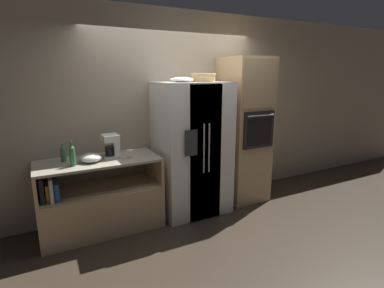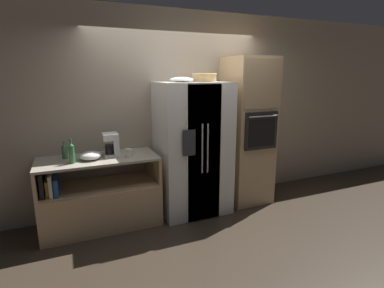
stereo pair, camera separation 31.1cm
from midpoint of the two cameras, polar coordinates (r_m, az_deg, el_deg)
The scene contains 12 objects.
ground_plane at distance 4.42m, azimuth 1.06°, elevation -12.66°, with size 20.00×20.00×0.00m, color #382D23.
wall_back at distance 4.40m, azimuth -1.13°, elevation 6.31°, with size 12.00×0.06×2.80m.
counter_left at distance 4.04m, azimuth -15.03°, elevation -10.54°, with size 1.45×0.66×0.91m.
refrigerator at distance 4.16m, azimuth 2.32°, elevation -0.92°, with size 0.96×0.77×1.83m.
wall_oven at distance 4.61m, azimuth 12.39°, elevation 2.40°, with size 0.64×0.73×2.17m.
wicker_basket at distance 4.10m, azimuth 4.61°, elevation 12.58°, with size 0.33×0.33×0.11m.
fruit_bowl at distance 3.91m, azimuth 0.33°, elevation 12.18°, with size 0.30×0.30×0.07m.
bottle_tall at distance 3.92m, azimuth -21.07°, elevation -1.29°, with size 0.06×0.06×0.22m.
bottle_short at distance 3.68m, azimuth -19.74°, elevation -1.61°, with size 0.06×0.06×0.29m.
mug at distance 3.81m, azimuth -9.65°, elevation -1.66°, with size 0.12×0.08×0.10m.
mixing_bowl at distance 3.78m, azimuth -16.59°, elevation -2.15°, with size 0.25×0.25×0.10m.
coffee_maker at distance 3.88m, azimuth -12.77°, elevation 0.10°, with size 0.19×0.22×0.29m.
Camera 2 is at (-1.49, -3.69, 1.93)m, focal length 28.00 mm.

